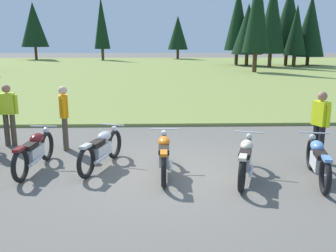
{
  "coord_description": "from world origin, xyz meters",
  "views": [
    {
      "loc": [
        -0.25,
        -7.71,
        2.84
      ],
      "look_at": [
        0.0,
        0.6,
        0.9
      ],
      "focal_mm": 40.02,
      "sensor_mm": 36.0,
      "label": 1
    }
  ],
  "objects_px": {
    "motorcycle_silver": "(102,149)",
    "rider_in_hivis_vest": "(8,111)",
    "motorcycle_maroon": "(35,151)",
    "rider_checking_bike": "(320,122)",
    "motorcycle_orange": "(164,155)",
    "motorcycle_sky_blue": "(318,160)",
    "rider_with_back_turned": "(64,114)",
    "motorcycle_cream": "(246,159)"
  },
  "relations": [
    {
      "from": "motorcycle_maroon",
      "to": "motorcycle_sky_blue",
      "type": "xyz_separation_m",
      "value": [
        5.97,
        -0.8,
        0.0
      ]
    },
    {
      "from": "motorcycle_maroon",
      "to": "motorcycle_silver",
      "type": "relative_size",
      "value": 1.04
    },
    {
      "from": "motorcycle_silver",
      "to": "motorcycle_sky_blue",
      "type": "height_order",
      "value": "same"
    },
    {
      "from": "motorcycle_cream",
      "to": "motorcycle_sky_blue",
      "type": "bearing_deg",
      "value": -4.59
    },
    {
      "from": "motorcycle_cream",
      "to": "motorcycle_maroon",
      "type": "bearing_deg",
      "value": 171.35
    },
    {
      "from": "motorcycle_maroon",
      "to": "motorcycle_silver",
      "type": "xyz_separation_m",
      "value": [
        1.45,
        0.14,
        0.0
      ]
    },
    {
      "from": "rider_checking_bike",
      "to": "rider_with_back_turned",
      "type": "distance_m",
      "value": 6.29
    },
    {
      "from": "rider_checking_bike",
      "to": "rider_in_hivis_vest",
      "type": "xyz_separation_m",
      "value": [
        -7.76,
        1.57,
        0.0
      ]
    },
    {
      "from": "motorcycle_sky_blue",
      "to": "rider_with_back_turned",
      "type": "relative_size",
      "value": 1.24
    },
    {
      "from": "rider_in_hivis_vest",
      "to": "motorcycle_sky_blue",
      "type": "bearing_deg",
      "value": -20.95
    },
    {
      "from": "rider_in_hivis_vest",
      "to": "motorcycle_silver",
      "type": "bearing_deg",
      "value": -33.94
    },
    {
      "from": "motorcycle_orange",
      "to": "motorcycle_sky_blue",
      "type": "bearing_deg",
      "value": -8.17
    },
    {
      "from": "motorcycle_orange",
      "to": "rider_in_hivis_vest",
      "type": "height_order",
      "value": "rider_in_hivis_vest"
    },
    {
      "from": "motorcycle_silver",
      "to": "rider_in_hivis_vest",
      "type": "bearing_deg",
      "value": 146.06
    },
    {
      "from": "motorcycle_cream",
      "to": "rider_with_back_turned",
      "type": "bearing_deg",
      "value": 151.86
    },
    {
      "from": "motorcycle_maroon",
      "to": "motorcycle_orange",
      "type": "distance_m",
      "value": 2.86
    },
    {
      "from": "motorcycle_silver",
      "to": "motorcycle_maroon",
      "type": "bearing_deg",
      "value": -174.53
    },
    {
      "from": "rider_in_hivis_vest",
      "to": "rider_with_back_turned",
      "type": "bearing_deg",
      "value": -14.37
    },
    {
      "from": "rider_checking_bike",
      "to": "rider_in_hivis_vest",
      "type": "height_order",
      "value": "same"
    },
    {
      "from": "rider_checking_bike",
      "to": "rider_in_hivis_vest",
      "type": "bearing_deg",
      "value": 168.59
    },
    {
      "from": "motorcycle_orange",
      "to": "motorcycle_cream",
      "type": "relative_size",
      "value": 1.04
    },
    {
      "from": "motorcycle_sky_blue",
      "to": "rider_checking_bike",
      "type": "height_order",
      "value": "rider_checking_bike"
    },
    {
      "from": "rider_with_back_turned",
      "to": "rider_in_hivis_vest",
      "type": "bearing_deg",
      "value": 165.63
    },
    {
      "from": "rider_in_hivis_vest",
      "to": "motorcycle_orange",
      "type": "bearing_deg",
      "value": -29.44
    },
    {
      "from": "motorcycle_maroon",
      "to": "motorcycle_sky_blue",
      "type": "relative_size",
      "value": 1.01
    },
    {
      "from": "motorcycle_sky_blue",
      "to": "rider_with_back_turned",
      "type": "height_order",
      "value": "rider_with_back_turned"
    },
    {
      "from": "motorcycle_cream",
      "to": "rider_in_hivis_vest",
      "type": "xyz_separation_m",
      "value": [
        -5.79,
        2.66,
        0.51
      ]
    },
    {
      "from": "rider_checking_bike",
      "to": "rider_with_back_turned",
      "type": "xyz_separation_m",
      "value": [
        -6.18,
        1.16,
        0.0
      ]
    },
    {
      "from": "motorcycle_cream",
      "to": "motorcycle_silver",
      "type": "bearing_deg",
      "value": 164.96
    },
    {
      "from": "motorcycle_silver",
      "to": "rider_in_hivis_vest",
      "type": "xyz_separation_m",
      "value": [
        -2.72,
        1.83,
        0.51
      ]
    },
    {
      "from": "motorcycle_maroon",
      "to": "rider_in_hivis_vest",
      "type": "xyz_separation_m",
      "value": [
        -1.28,
        1.97,
        0.51
      ]
    },
    {
      "from": "motorcycle_cream",
      "to": "rider_in_hivis_vest",
      "type": "bearing_deg",
      "value": 155.36
    },
    {
      "from": "motorcycle_sky_blue",
      "to": "rider_with_back_turned",
      "type": "xyz_separation_m",
      "value": [
        -5.66,
        2.37,
        0.51
      ]
    },
    {
      "from": "motorcycle_orange",
      "to": "motorcycle_cream",
      "type": "distance_m",
      "value": 1.71
    },
    {
      "from": "motorcycle_silver",
      "to": "rider_with_back_turned",
      "type": "height_order",
      "value": "rider_with_back_turned"
    },
    {
      "from": "motorcycle_silver",
      "to": "rider_checking_bike",
      "type": "xyz_separation_m",
      "value": [
        5.04,
        0.27,
        0.51
      ]
    },
    {
      "from": "motorcycle_orange",
      "to": "rider_with_back_turned",
      "type": "relative_size",
      "value": 1.26
    },
    {
      "from": "motorcycle_silver",
      "to": "rider_with_back_turned",
      "type": "relative_size",
      "value": 1.21
    },
    {
      "from": "motorcycle_maroon",
      "to": "motorcycle_cream",
      "type": "distance_m",
      "value": 4.57
    },
    {
      "from": "motorcycle_silver",
      "to": "motorcycle_orange",
      "type": "relative_size",
      "value": 0.96
    },
    {
      "from": "motorcycle_cream",
      "to": "rider_checking_bike",
      "type": "relative_size",
      "value": 1.21
    },
    {
      "from": "rider_checking_bike",
      "to": "rider_with_back_turned",
      "type": "relative_size",
      "value": 1.0
    }
  ]
}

